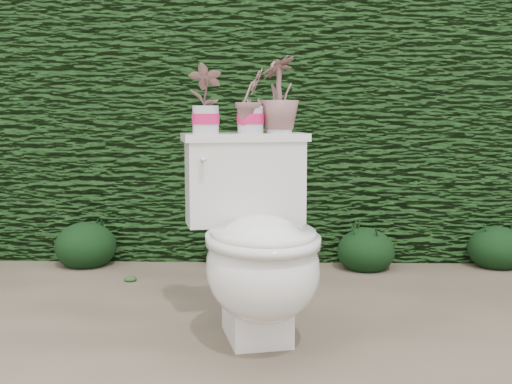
{
  "coord_description": "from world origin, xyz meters",
  "views": [
    {
      "loc": [
        0.26,
        -2.48,
        0.88
      ],
      "look_at": [
        0.2,
        0.0,
        0.55
      ],
      "focal_mm": 45.0,
      "sensor_mm": 36.0,
      "label": 1
    }
  ],
  "objects_px": {
    "potted_plant_left": "(205,101)",
    "toilet": "(258,248)",
    "potted_plant_center": "(250,102)",
    "potted_plant_right": "(279,97)"
  },
  "relations": [
    {
      "from": "potted_plant_left",
      "to": "toilet",
      "type": "bearing_deg",
      "value": 147.47
    },
    {
      "from": "potted_plant_left",
      "to": "potted_plant_center",
      "type": "relative_size",
      "value": 1.05
    },
    {
      "from": "potted_plant_left",
      "to": "potted_plant_center",
      "type": "height_order",
      "value": "potted_plant_left"
    },
    {
      "from": "potted_plant_right",
      "to": "potted_plant_center",
      "type": "bearing_deg",
      "value": -48.69
    },
    {
      "from": "potted_plant_center",
      "to": "potted_plant_right",
      "type": "distance_m",
      "value": 0.12
    },
    {
      "from": "potted_plant_left",
      "to": "potted_plant_right",
      "type": "distance_m",
      "value": 0.3
    },
    {
      "from": "potted_plant_left",
      "to": "potted_plant_right",
      "type": "height_order",
      "value": "potted_plant_right"
    },
    {
      "from": "potted_plant_left",
      "to": "potted_plant_right",
      "type": "xyz_separation_m",
      "value": [
        0.29,
        0.07,
        0.02
      ]
    },
    {
      "from": "potted_plant_center",
      "to": "potted_plant_right",
      "type": "bearing_deg",
      "value": -46.18
    },
    {
      "from": "potted_plant_center",
      "to": "potted_plant_right",
      "type": "relative_size",
      "value": 0.85
    }
  ]
}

